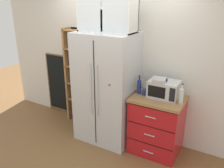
# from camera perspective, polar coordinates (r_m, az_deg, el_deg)

# --- Properties ---
(ground_plane) EXTENTS (10.85, 10.85, 0.00)m
(ground_plane) POSITION_cam_1_polar(r_m,az_deg,el_deg) (4.34, -1.13, -12.41)
(ground_plane) COLOR brown
(wall_back_cream) EXTENTS (5.14, 0.10, 2.55)m
(wall_back_cream) POSITION_cam_1_polar(r_m,az_deg,el_deg) (4.14, 1.62, 5.33)
(wall_back_cream) COLOR silver
(wall_back_cream) RESTS_ON ground
(refrigerator) EXTENTS (0.94, 0.73, 1.84)m
(refrigerator) POSITION_cam_1_polar(r_m,az_deg,el_deg) (3.91, -1.27, -1.01)
(refrigerator) COLOR silver
(refrigerator) RESTS_ON ground
(pantry_shelf_column) EXTENTS (0.56, 0.26, 1.83)m
(pantry_shelf_column) POSITION_cam_1_polar(r_m,az_deg,el_deg) (4.55, -7.61, 2.22)
(pantry_shelf_column) COLOR brown
(pantry_shelf_column) RESTS_ON ground
(counter_cabinet) EXTENTS (0.78, 0.64, 0.93)m
(counter_cabinet) POSITION_cam_1_polar(r_m,az_deg,el_deg) (3.81, 10.80, -9.60)
(counter_cabinet) COLOR red
(counter_cabinet) RESTS_ON ground
(microwave) EXTENTS (0.44, 0.33, 0.26)m
(microwave) POSITION_cam_1_polar(r_m,az_deg,el_deg) (3.59, 12.49, -1.22)
(microwave) COLOR silver
(microwave) RESTS_ON counter_cabinet
(coffee_maker) EXTENTS (0.17, 0.20, 0.31)m
(coffee_maker) POSITION_cam_1_polar(r_m,az_deg,el_deg) (3.56, 11.48, -0.90)
(coffee_maker) COLOR #B7B7BC
(coffee_maker) RESTS_ON counter_cabinet
(mug_navy) EXTENTS (0.12, 0.09, 0.09)m
(mug_navy) POSITION_cam_1_polar(r_m,az_deg,el_deg) (3.66, 7.91, -1.93)
(mug_navy) COLOR navy
(mug_navy) RESTS_ON counter_cabinet
(mug_cream) EXTENTS (0.11, 0.08, 0.08)m
(mug_cream) POSITION_cam_1_polar(r_m,az_deg,el_deg) (3.62, 11.51, -2.47)
(mug_cream) COLOR silver
(mug_cream) RESTS_ON counter_cabinet
(bottle_clear) EXTENTS (0.07, 0.07, 0.29)m
(bottle_clear) POSITION_cam_1_polar(r_m,az_deg,el_deg) (3.46, 16.46, -2.45)
(bottle_clear) COLOR silver
(bottle_clear) RESTS_ON counter_cabinet
(bottle_cobalt) EXTENTS (0.06, 0.06, 0.30)m
(bottle_cobalt) POSITION_cam_1_polar(r_m,az_deg,el_deg) (3.66, 6.61, -0.38)
(bottle_cobalt) COLOR navy
(bottle_cobalt) RESTS_ON counter_cabinet
(upper_cabinet) EXTENTS (0.90, 0.32, 0.68)m
(upper_cabinet) POSITION_cam_1_polar(r_m,az_deg,el_deg) (3.69, -1.02, 17.78)
(upper_cabinet) COLOR silver
(upper_cabinet) RESTS_ON refrigerator
(chalkboard_menu) EXTENTS (0.60, 0.04, 1.26)m
(chalkboard_menu) POSITION_cam_1_polar(r_m,az_deg,el_deg) (5.05, -12.67, 0.00)
(chalkboard_menu) COLOR brown
(chalkboard_menu) RESTS_ON ground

